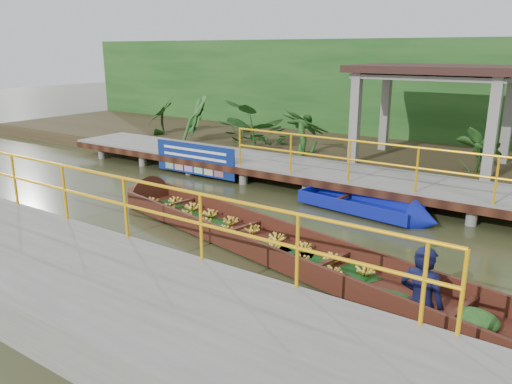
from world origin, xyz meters
The scene contains 10 objects.
ground centered at (0.00, 0.00, 0.00)m, with size 80.00×80.00×0.00m, color #2D3319.
land_strip centered at (0.00, 7.50, 0.23)m, with size 30.00×8.00×0.45m, color #2F2717.
far_dock centered at (0.02, 3.43, 0.48)m, with size 16.00×2.06×1.66m.
near_dock centered at (1.00, -4.20, 0.30)m, with size 18.00×2.40×1.73m.
pavilion centered at (3.00, 6.30, 2.82)m, with size 4.40×3.00×3.00m.
foliage_backdrop centered at (0.00, 10.00, 2.00)m, with size 30.00×0.80×4.00m, color #184315.
vendor_boat centered at (2.78, -1.04, 0.24)m, with size 10.95×3.32×2.29m.
moored_blue_boat centered at (3.43, 2.10, 0.14)m, with size 3.38×1.24×0.79m.
blue_banner centered at (-2.59, 2.48, 0.56)m, with size 2.90×0.04×0.91m.
tropical_plants centered at (-0.81, 5.30, 1.26)m, with size 14.30×1.30×1.62m.
Camera 1 is at (6.88, -8.20, 3.63)m, focal length 35.00 mm.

